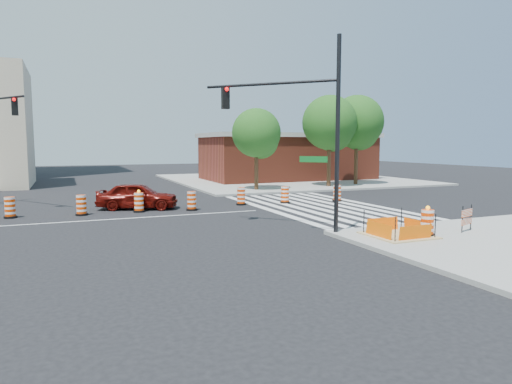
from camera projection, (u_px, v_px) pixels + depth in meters
The scene contains 20 objects.
ground at pixel (121, 219), 21.80m from camera, with size 120.00×120.00×0.00m, color black.
sidewalk_ne at pixel (288, 179), 45.23m from camera, with size 22.00×22.00×0.15m, color gray.
crosswalk_east at pixel (319, 207), 26.02m from camera, with size 6.75×13.50×0.01m.
lane_centerline at pixel (121, 219), 21.80m from camera, with size 14.00×0.12×0.01m, color silver.
excavation_pit at pixel (398, 234), 17.00m from camera, with size 2.20×2.20×0.90m.
brick_storefront at pixel (288, 157), 45.00m from camera, with size 16.50×8.50×4.60m.
red_coupe at pixel (138, 196), 25.03m from camera, with size 1.75×4.34×1.48m, color #580C07.
signal_pole_se at pixel (298, 117), 17.95m from camera, with size 4.04×4.17×7.51m.
pit_drum at pixel (427, 224), 16.92m from camera, with size 0.58×0.58×1.14m.
barricade at pixel (467, 217), 17.81m from camera, with size 0.85×0.34×1.04m.
tree_north_c at pixel (257, 136), 34.07m from camera, with size 3.67×3.67×6.23m.
tree_north_d at pixel (330, 126), 36.81m from camera, with size 4.41×4.41×7.50m.
tree_north_e at pixel (357, 125), 38.70m from camera, with size 4.53×4.53×7.70m.
median_drum_2 at pixel (10, 208), 21.99m from camera, with size 0.60×0.60×1.02m.
median_drum_3 at pixel (81, 206), 22.82m from camera, with size 0.60×0.60×1.02m.
median_drum_4 at pixel (139, 203), 23.92m from camera, with size 0.60×0.60×1.18m.
median_drum_5 at pixel (192, 202), 24.54m from camera, with size 0.60×0.60×1.02m.
median_drum_6 at pixel (241, 197), 26.76m from camera, with size 0.60×0.60×1.02m.
median_drum_7 at pixel (285, 195), 27.52m from camera, with size 0.60×0.60×1.02m.
median_drum_8 at pixel (337, 194), 28.40m from camera, with size 0.60×0.60×1.02m.
Camera 1 is at (-2.39, -22.37, 3.56)m, focal length 32.00 mm.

